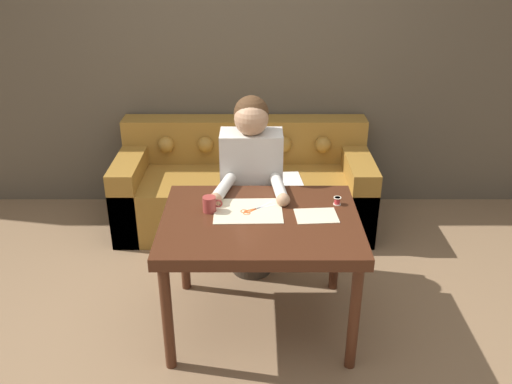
{
  "coord_description": "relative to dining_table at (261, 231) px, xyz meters",
  "views": [
    {
      "loc": [
        0.1,
        -2.57,
        2.17
      ],
      "look_at": [
        0.1,
        0.18,
        0.83
      ],
      "focal_mm": 38.0,
      "sensor_mm": 36.0,
      "label": 1
    }
  ],
  "objects": [
    {
      "name": "ground_plane",
      "position": [
        -0.13,
        -0.05,
        -0.65
      ],
      "size": [
        16.0,
        16.0,
        0.0
      ],
      "primitive_type": "plane",
      "color": "#846647"
    },
    {
      "name": "wall_back",
      "position": [
        -0.13,
        1.71,
        0.65
      ],
      "size": [
        8.0,
        0.06,
        2.6
      ],
      "color": "brown",
      "rests_on": "ground_plane"
    },
    {
      "name": "dining_table",
      "position": [
        0.0,
        0.0,
        0.0
      ],
      "size": [
        1.1,
        0.85,
        0.73
      ],
      "color": "#472314",
      "rests_on": "ground_plane"
    },
    {
      "name": "couch",
      "position": [
        -0.12,
        1.29,
        -0.35
      ],
      "size": [
        1.96,
        0.83,
        0.8
      ],
      "color": "olive",
      "rests_on": "ground_plane"
    },
    {
      "name": "person",
      "position": [
        -0.05,
        0.57,
        -0.0
      ],
      "size": [
        0.47,
        0.6,
        1.25
      ],
      "color": "#33281E",
      "rests_on": "ground_plane"
    },
    {
      "name": "pattern_paper_main",
      "position": [
        -0.07,
        0.08,
        0.08
      ],
      "size": [
        0.39,
        0.31,
        0.0
      ],
      "color": "beige",
      "rests_on": "dining_table"
    },
    {
      "name": "pattern_paper_offcut",
      "position": [
        0.31,
        0.03,
        0.08
      ],
      "size": [
        0.24,
        0.19,
        0.0
      ],
      "color": "beige",
      "rests_on": "dining_table"
    },
    {
      "name": "scissors",
      "position": [
        -0.05,
        0.09,
        0.08
      ],
      "size": [
        0.21,
        0.16,
        0.01
      ],
      "color": "silver",
      "rests_on": "dining_table"
    },
    {
      "name": "mug",
      "position": [
        -0.29,
        0.08,
        0.13
      ],
      "size": [
        0.11,
        0.08,
        0.09
      ],
      "color": "#9E3833",
      "rests_on": "dining_table"
    },
    {
      "name": "thread_spool",
      "position": [
        0.45,
        0.17,
        0.1
      ],
      "size": [
        0.04,
        0.04,
        0.05
      ],
      "color": "red",
      "rests_on": "dining_table"
    }
  ]
}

